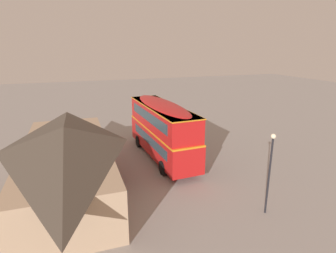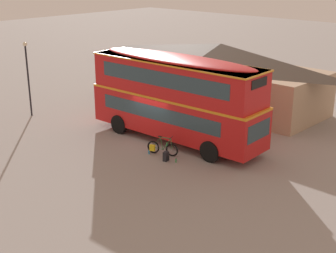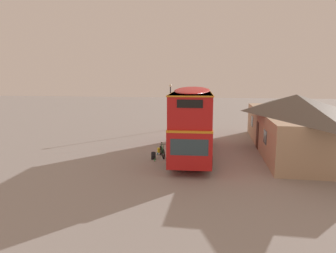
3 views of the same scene
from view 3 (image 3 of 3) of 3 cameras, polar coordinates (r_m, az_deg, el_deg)
The scene contains 8 objects.
ground_plane at distance 22.24m, azimuth 2.28°, elevation -4.85°, with size 120.00×120.00×0.00m, color gray.
double_decker_bus at distance 20.98m, azimuth 4.63°, elevation 1.62°, with size 10.56×2.95×4.79m.
touring_bicycle at distance 20.80m, azimuth -1.24°, elevation -4.80°, with size 1.65×0.81×1.01m.
backpack_on_ground at distance 20.20m, azimuth -2.81°, elevation -5.54°, with size 0.30×0.33×0.52m.
water_bottle_blue_sports at distance 21.43m, azimuth -2.02°, elevation -5.09°, with size 0.08×0.08×0.24m.
water_bottle_green_metal at distance 19.73m, azimuth -2.56°, elevation -6.41°, with size 0.07×0.07×0.22m.
pub_building at distance 24.54m, azimuth 23.16°, elevation 0.86°, with size 14.90×6.01×4.22m.
street_lamp at distance 31.09m, azimuth 0.47°, elevation 4.74°, with size 0.28×0.28×4.78m.
Camera 3 is at (21.44, 2.23, 5.48)m, focal length 31.78 mm.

